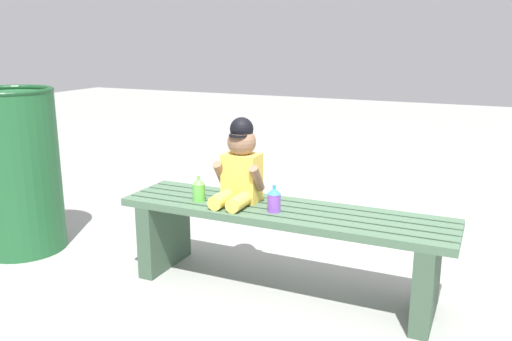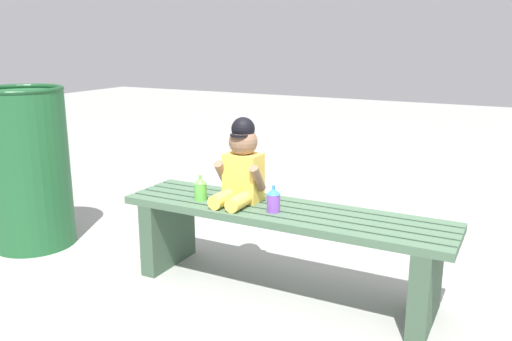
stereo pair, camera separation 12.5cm
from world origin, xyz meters
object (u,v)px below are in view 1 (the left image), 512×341
Objects in this scene: child_figure at (240,166)px; trash_bin at (17,170)px; sippy_cup_right at (274,199)px; sippy_cup_left at (199,189)px; park_bench at (282,235)px.

trash_bin reaches higher than child_figure.
sippy_cup_right is 0.14× the size of trash_bin.
child_figure is 0.23m from sippy_cup_left.
child_figure is at bearing 175.85° from park_bench.
sippy_cup_right is at bearing -19.92° from child_figure.
child_figure reaches higher than sippy_cup_left.
trash_bin reaches higher than park_bench.
park_bench is 0.46m from sippy_cup_left.
child_figure is 3.26× the size of sippy_cup_right.
trash_bin is (-1.12, -0.07, -0.01)m from sippy_cup_left.
child_figure reaches higher than sippy_cup_right.
park_bench is at bearing 8.05° from sippy_cup_left.
park_bench is 0.38m from child_figure.
sippy_cup_left is 1.12m from trash_bin.
sippy_cup_right is at bearing 2.71° from trash_bin.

